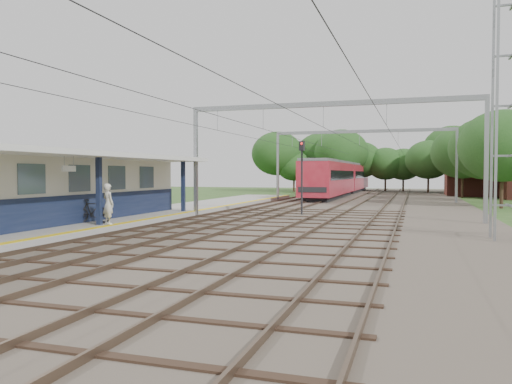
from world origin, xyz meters
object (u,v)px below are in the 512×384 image
at_px(person, 108,204).
at_px(signal_post, 302,167).
at_px(bicycle, 93,211).
at_px(train, 342,177).

bearing_deg(person, signal_post, -96.65).
relative_size(person, signal_post, 0.40).
relative_size(bicycle, train, 0.05).
height_order(train, signal_post, signal_post).
bearing_deg(person, train, -71.70).
xyz_separation_m(bicycle, signal_post, (8.12, 10.88, 2.27)).
distance_m(person, train, 43.85).
height_order(person, bicycle, person).
height_order(bicycle, train, train).
distance_m(train, signal_post, 32.33).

